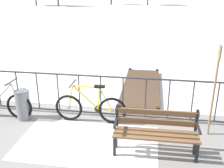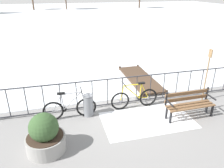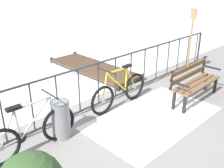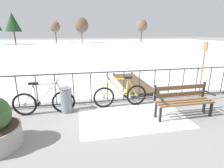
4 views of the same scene
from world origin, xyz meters
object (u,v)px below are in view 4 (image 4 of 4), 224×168
trash_bin (66,100)px  park_bench (183,98)px  bicycle_near_railing (121,95)px  bicycle_second (44,102)px  oar_upright (202,68)px

trash_bin → park_bench: bearing=-15.6°
bicycle_near_railing → trash_bin: 1.65m
bicycle_second → park_bench: 3.86m
bicycle_near_railing → bicycle_second: size_ratio=1.00×
bicycle_second → oar_upright: size_ratio=0.86×
bicycle_second → trash_bin: bearing=2.9°
park_bench → trash_bin: park_bench is taller
bicycle_near_railing → trash_bin: (-1.65, -0.09, 0.00)m
trash_bin → oar_upright: size_ratio=0.37×
bicycle_near_railing → bicycle_second: (-2.25, -0.12, 0.00)m
bicycle_near_railing → park_bench: bearing=-32.8°
bicycle_near_railing → oar_upright: (2.67, -0.14, 0.77)m
bicycle_near_railing → oar_upright: 2.78m
park_bench → trash_bin: bearing=164.4°
trash_bin → bicycle_second: bearing=-177.1°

